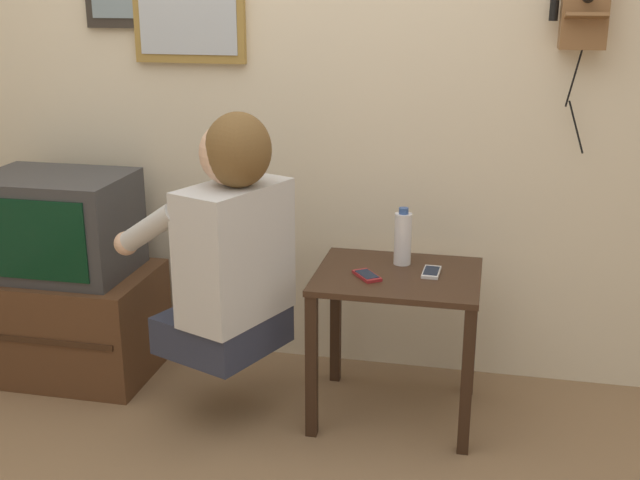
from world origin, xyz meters
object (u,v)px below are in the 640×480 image
object	(u,v)px
person	(229,242)
television	(57,224)
wall_phone_antique	(585,2)
water_bottle	(403,238)
cell_phone_spare	(431,272)
cell_phone_held	(367,275)

from	to	relation	value
person	television	distance (m)	0.85
wall_phone_antique	water_bottle	world-z (taller)	wall_phone_antique
person	cell_phone_spare	world-z (taller)	person
person	wall_phone_antique	distance (m)	1.51
person	cell_phone_spare	bearing A→B (deg)	-52.21
wall_phone_antique	water_bottle	distance (m)	1.05
person	wall_phone_antique	bearing A→B (deg)	-43.57
person	cell_phone_held	bearing A→B (deg)	-54.94
person	water_bottle	xyz separation A→B (m)	(0.58, 0.28, -0.03)
person	cell_phone_held	xyz separation A→B (m)	(0.47, 0.11, -0.13)
television	wall_phone_antique	bearing A→B (deg)	7.98
cell_phone_spare	water_bottle	size ratio (longest dim) A/B	0.58
cell_phone_held	water_bottle	size ratio (longest dim) A/B	0.63
person	wall_phone_antique	size ratio (longest dim) A/B	1.20
water_bottle	cell_phone_spare	bearing A→B (deg)	-36.31
cell_phone_held	person	bearing A→B (deg)	156.74
television	cell_phone_held	xyz separation A→B (m)	(1.29, -0.14, -0.07)
cell_phone_spare	water_bottle	xyz separation A→B (m)	(-0.12, 0.09, 0.09)
person	water_bottle	size ratio (longest dim) A/B	4.05
person	wall_phone_antique	xyz separation A→B (m)	(1.17, 0.52, 0.80)
cell_phone_held	cell_phone_spare	xyz separation A→B (m)	(0.22, 0.09, 0.00)
water_bottle	wall_phone_antique	bearing A→B (deg)	22.59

